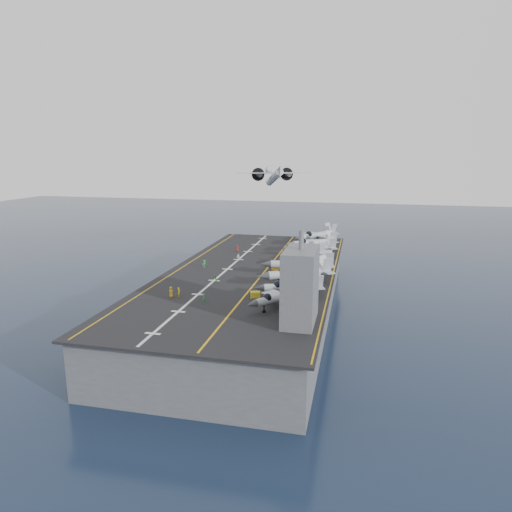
# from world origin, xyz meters

# --- Properties ---
(ground) EXTENTS (500.00, 500.00, 0.00)m
(ground) POSITION_xyz_m (0.00, 0.00, 0.00)
(ground) COLOR #142135
(ground) RESTS_ON ground
(hull) EXTENTS (36.00, 90.00, 10.00)m
(hull) POSITION_xyz_m (0.00, 0.00, 5.00)
(hull) COLOR #56595E
(hull) RESTS_ON ground
(flight_deck) EXTENTS (38.00, 92.00, 0.40)m
(flight_deck) POSITION_xyz_m (0.00, 0.00, 10.20)
(flight_deck) COLOR black
(flight_deck) RESTS_ON hull
(foul_line) EXTENTS (0.35, 90.00, 0.02)m
(foul_line) POSITION_xyz_m (3.00, 0.00, 10.42)
(foul_line) COLOR gold
(foul_line) RESTS_ON flight_deck
(landing_centerline) EXTENTS (0.50, 90.00, 0.02)m
(landing_centerline) POSITION_xyz_m (-6.00, 0.00, 10.42)
(landing_centerline) COLOR silver
(landing_centerline) RESTS_ON flight_deck
(deck_edge_port) EXTENTS (0.25, 90.00, 0.02)m
(deck_edge_port) POSITION_xyz_m (-17.00, 0.00, 10.42)
(deck_edge_port) COLOR gold
(deck_edge_port) RESTS_ON flight_deck
(deck_edge_stbd) EXTENTS (0.25, 90.00, 0.02)m
(deck_edge_stbd) POSITION_xyz_m (18.50, 0.00, 10.42)
(deck_edge_stbd) COLOR gold
(deck_edge_stbd) RESTS_ON flight_deck
(island_superstructure) EXTENTS (5.00, 10.00, 15.00)m
(island_superstructure) POSITION_xyz_m (15.00, -30.00, 17.90)
(island_superstructure) COLOR #56595E
(island_superstructure) RESTS_ON flight_deck
(fighter_jet_1) EXTENTS (14.58, 15.17, 4.40)m
(fighter_jet_1) POSITION_xyz_m (10.75, -24.46, 12.60)
(fighter_jet_1) COLOR #8D959B
(fighter_jet_1) RESTS_ON flight_deck
(fighter_jet_2) EXTENTS (15.24, 12.54, 4.55)m
(fighter_jet_2) POSITION_xyz_m (12.10, -17.86, 12.67)
(fighter_jet_2) COLOR #9FA8B2
(fighter_jet_2) RESTS_ON flight_deck
(fighter_jet_3) EXTENTS (19.41, 17.62, 5.61)m
(fighter_jet_3) POSITION_xyz_m (12.15, -9.48, 13.21)
(fighter_jet_3) COLOR #9AA2AC
(fighter_jet_3) RESTS_ON flight_deck
(fighter_jet_4) EXTENTS (18.05, 13.85, 5.62)m
(fighter_jet_4) POSITION_xyz_m (11.69, -2.06, 13.21)
(fighter_jet_4) COLOR #8C939B
(fighter_jet_4) RESTS_ON flight_deck
(fighter_jet_5) EXTENTS (15.61, 15.60, 4.60)m
(fighter_jet_5) POSITION_xyz_m (10.74, 9.36, 12.70)
(fighter_jet_5) COLOR gray
(fighter_jet_5) RESTS_ON flight_deck
(fighter_jet_6) EXTENTS (16.74, 13.81, 4.99)m
(fighter_jet_6) POSITION_xyz_m (12.00, 17.91, 12.90)
(fighter_jet_6) COLOR #9DA6AE
(fighter_jet_6) RESTS_ON flight_deck
(fighter_jet_7) EXTENTS (18.26, 17.01, 5.28)m
(fighter_jet_7) POSITION_xyz_m (11.71, 24.59, 13.04)
(fighter_jet_7) COLOR #9EA5B0
(fighter_jet_7) RESTS_ON flight_deck
(fighter_jet_8) EXTENTS (18.43, 19.21, 5.57)m
(fighter_jet_8) POSITION_xyz_m (11.62, 35.70, 13.19)
(fighter_jet_8) COLOR #99A0A8
(fighter_jet_8) RESTS_ON flight_deck
(tow_cart_a) EXTENTS (2.10, 1.61, 1.12)m
(tow_cart_a) POSITION_xyz_m (5.19, -19.31, 10.96)
(tow_cart_a) COLOR gold
(tow_cart_a) RESTS_ON flight_deck
(tow_cart_b) EXTENTS (1.84, 1.23, 1.08)m
(tow_cart_b) POSITION_xyz_m (5.17, 1.82, 10.94)
(tow_cart_b) COLOR gold
(tow_cart_b) RESTS_ON flight_deck
(tow_cart_c) EXTENTS (2.48, 1.90, 1.33)m
(tow_cart_c) POSITION_xyz_m (6.08, 22.22, 11.06)
(tow_cart_c) COLOR yellow
(tow_cart_c) RESTS_ON flight_deck
(crew_0) EXTENTS (1.03, 1.36, 2.05)m
(crew_0) POSITION_xyz_m (-10.39, -22.71, 11.42)
(crew_0) COLOR gold
(crew_0) RESTS_ON flight_deck
(crew_1) EXTENTS (0.80, 1.12, 1.78)m
(crew_1) POSITION_xyz_m (-9.06, -22.07, 11.29)
(crew_1) COLOR yellow
(crew_1) RESTS_ON flight_deck
(crew_2) EXTENTS (0.66, 0.98, 1.62)m
(crew_2) POSITION_xyz_m (-5.28, -11.30, 11.21)
(crew_2) COLOR green
(crew_2) RESTS_ON flight_deck
(crew_3) EXTENTS (1.28, 1.27, 1.80)m
(crew_3) POSITION_xyz_m (-11.80, 0.39, 11.30)
(crew_3) COLOR #268C33
(crew_3) RESTS_ON flight_deck
(crew_4) EXTENTS (1.44, 1.37, 2.00)m
(crew_4) POSITION_xyz_m (-5.56, 8.15, 11.40)
(crew_4) COLOR silver
(crew_4) RESTS_ON flight_deck
(crew_5) EXTENTS (1.01, 1.25, 1.81)m
(crew_5) POSITION_xyz_m (-8.74, 19.28, 11.31)
(crew_5) COLOR #B21919
(crew_5) RESTS_ON flight_deck
(crew_6) EXTENTS (0.97, 1.24, 1.84)m
(crew_6) POSITION_xyz_m (-3.20, -24.63, 11.32)
(crew_6) COLOR #278C3E
(crew_6) RESTS_ON flight_deck
(transport_plane) EXTENTS (28.71, 24.82, 5.70)m
(transport_plane) POSITION_xyz_m (-4.45, 50.74, 29.13)
(transport_plane) COLOR silver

